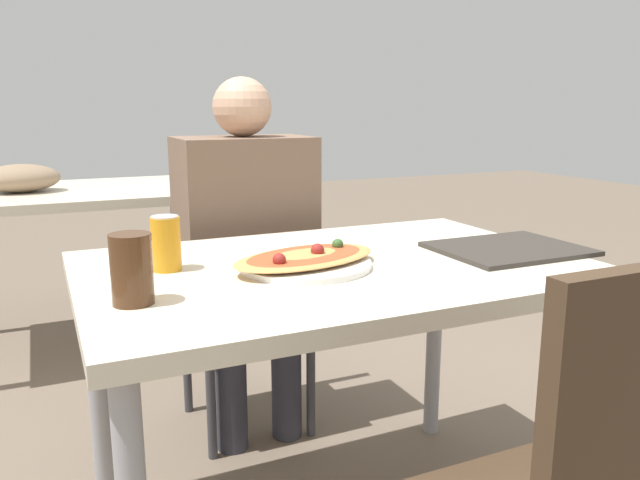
{
  "coord_description": "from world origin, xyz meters",
  "views": [
    {
      "loc": [
        -0.63,
        -1.29,
        1.1
      ],
      "look_at": [
        -0.04,
        -0.0,
        0.79
      ],
      "focal_mm": 35.0,
      "sensor_mm": 36.0,
      "label": 1
    }
  ],
  "objects": [
    {
      "name": "chair_far_seated",
      "position": [
        -0.02,
        0.73,
        0.51
      ],
      "size": [
        0.4,
        0.4,
        0.92
      ],
      "rotation": [
        0.0,
        0.0,
        3.14
      ],
      "color": "#3F2D1E",
      "rests_on": "ground_plane"
    },
    {
      "name": "drink_glass",
      "position": [
        -0.48,
        -0.12,
        0.8
      ],
      "size": [
        0.08,
        0.08,
        0.13
      ],
      "color": "#4C2D19",
      "rests_on": "dining_table"
    },
    {
      "name": "person_seated",
      "position": [
        -0.02,
        0.61,
        0.7
      ],
      "size": [
        0.42,
        0.29,
        1.18
      ],
      "rotation": [
        0.0,
        0.0,
        3.14
      ],
      "color": "#2D2D38",
      "rests_on": "ground_plane"
    },
    {
      "name": "soda_can",
      "position": [
        -0.38,
        0.1,
        0.79
      ],
      "size": [
        0.07,
        0.07,
        0.12
      ],
      "color": "orange",
      "rests_on": "dining_table"
    },
    {
      "name": "serving_tray",
      "position": [
        0.46,
        -0.07,
        0.74
      ],
      "size": [
        0.36,
        0.29,
        0.01
      ],
      "color": "#332D28",
      "rests_on": "dining_table"
    },
    {
      "name": "background_table",
      "position": [
        -0.51,
        1.67,
        0.68
      ],
      "size": [
        1.1,
        0.8,
        0.85
      ],
      "color": "beige",
      "rests_on": "ground_plane"
    },
    {
      "name": "dining_table",
      "position": [
        0.0,
        0.0,
        0.65
      ],
      "size": [
        1.17,
        0.78,
        0.73
      ],
      "color": "beige",
      "rests_on": "ground_plane"
    },
    {
      "name": "pizza_main",
      "position": [
        -0.08,
        -0.01,
        0.75
      ],
      "size": [
        0.41,
        0.31,
        0.06
      ],
      "color": "white",
      "rests_on": "dining_table"
    }
  ]
}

